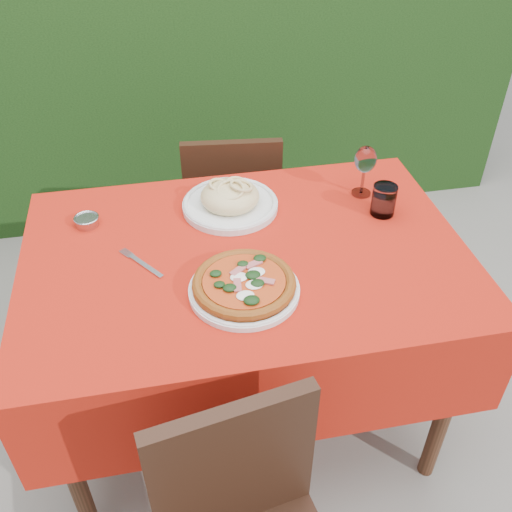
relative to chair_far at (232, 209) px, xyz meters
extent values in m
plane|color=slate|center=(-0.06, -0.64, -0.46)|extent=(60.00, 60.00, 0.00)
cube|color=black|center=(-0.06, 0.91, 0.34)|extent=(3.20, 0.55, 1.60)
cube|color=#472617|center=(-0.06, -0.64, 0.26)|extent=(1.20, 0.80, 0.04)
cylinder|color=#472617|center=(-0.60, -0.98, -0.11)|extent=(0.05, 0.05, 0.70)
cylinder|color=#472617|center=(0.48, -0.98, -0.11)|extent=(0.05, 0.05, 0.70)
cylinder|color=#472617|center=(-0.60, -0.30, -0.11)|extent=(0.05, 0.05, 0.70)
cylinder|color=#472617|center=(0.48, -0.30, -0.11)|extent=(0.05, 0.05, 0.70)
cube|color=#B61C0E|center=(-0.06, -0.64, 0.13)|extent=(1.26, 0.86, 0.32)
cube|color=black|center=(-0.19, -1.22, 0.16)|extent=(0.37, 0.10, 0.41)
cube|color=black|center=(0.01, 0.07, -0.07)|extent=(0.40, 0.40, 0.03)
cube|color=black|center=(-0.01, -0.09, 0.15)|extent=(0.37, 0.07, 0.40)
cylinder|color=black|center=(0.18, 0.21, -0.28)|extent=(0.03, 0.03, 0.37)
cylinder|color=black|center=(-0.13, 0.25, -0.28)|extent=(0.03, 0.03, 0.37)
cylinder|color=black|center=(0.15, -0.10, -0.28)|extent=(0.03, 0.03, 0.37)
cylinder|color=black|center=(-0.16, -0.06, -0.28)|extent=(0.03, 0.03, 0.37)
cylinder|color=white|center=(-0.09, -0.81, 0.29)|extent=(0.29, 0.29, 0.02)
cylinder|color=#A95017|center=(-0.09, -0.81, 0.31)|extent=(0.32, 0.32, 0.02)
cylinder|color=#AA260A|center=(-0.09, -0.81, 0.32)|extent=(0.26, 0.26, 0.01)
cylinder|color=silver|center=(-0.07, -0.41, 0.30)|extent=(0.30, 0.30, 0.02)
ellipsoid|color=beige|center=(-0.07, -0.41, 0.33)|extent=(0.19, 0.19, 0.08)
cylinder|color=silver|center=(0.39, -0.53, 0.33)|extent=(0.07, 0.07, 0.10)
cylinder|color=#93B8C8|center=(0.39, -0.53, 0.32)|extent=(0.06, 0.06, 0.07)
cylinder|color=silver|center=(0.36, -0.41, 0.29)|extent=(0.06, 0.06, 0.01)
cylinder|color=silver|center=(0.36, -0.41, 0.33)|extent=(0.01, 0.01, 0.09)
ellipsoid|color=silver|center=(0.36, -0.41, 0.41)|extent=(0.07, 0.07, 0.09)
cube|color=silver|center=(-0.34, -0.65, 0.29)|extent=(0.13, 0.17, 0.00)
cylinder|color=#AFAFB6|center=(-0.50, -0.42, 0.30)|extent=(0.07, 0.07, 0.03)
camera|label=1|loc=(-0.27, -1.89, 1.29)|focal=40.00mm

